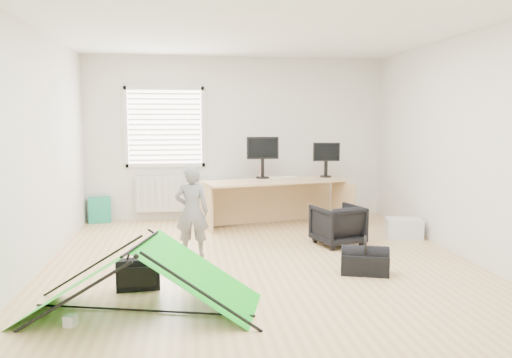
{
  "coord_description": "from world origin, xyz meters",
  "views": [
    {
      "loc": [
        -0.82,
        -5.64,
        1.7
      ],
      "look_at": [
        0.0,
        0.4,
        0.95
      ],
      "focal_mm": 35.0,
      "sensor_mm": 36.0,
      "label": 1
    }
  ],
  "objects": [
    {
      "name": "ground",
      "position": [
        0.0,
        0.0,
        0.0
      ],
      "size": [
        5.5,
        5.5,
        0.0
      ],
      "primitive_type": "plane",
      "color": "tan",
      "rests_on": "ground"
    },
    {
      "name": "back_wall",
      "position": [
        0.0,
        2.75,
        1.35
      ],
      "size": [
        5.0,
        0.02,
        2.7
      ],
      "primitive_type": "cube",
      "color": "silver",
      "rests_on": "ground"
    },
    {
      "name": "window",
      "position": [
        -1.2,
        2.71,
        1.55
      ],
      "size": [
        1.2,
        0.06,
        1.2
      ],
      "primitive_type": "cube",
      "color": "silver",
      "rests_on": "back_wall"
    },
    {
      "name": "radiator",
      "position": [
        -1.2,
        2.67,
        0.45
      ],
      "size": [
        1.0,
        0.12,
        0.6
      ],
      "primitive_type": "cube",
      "color": "silver",
      "rests_on": "back_wall"
    },
    {
      "name": "desk",
      "position": [
        0.51,
        1.87,
        0.37
      ],
      "size": [
        2.29,
        1.19,
        0.74
      ],
      "primitive_type": "cube",
      "rotation": [
        0.0,
        0.0,
        0.24
      ],
      "color": "tan",
      "rests_on": "ground"
    },
    {
      "name": "filing_cabinet",
      "position": [
        -0.37,
        2.42,
        0.33
      ],
      "size": [
        0.61,
        0.68,
        0.65
      ],
      "primitive_type": "cube",
      "rotation": [
        0.0,
        0.0,
        -0.43
      ],
      "color": "#A5A7AA",
      "rests_on": "ground"
    },
    {
      "name": "monitor_left",
      "position": [
        0.34,
        2.17,
        0.99
      ],
      "size": [
        0.51,
        0.13,
        0.48
      ],
      "primitive_type": "cube",
      "rotation": [
        0.0,
        0.0,
        -0.03
      ],
      "color": "black",
      "rests_on": "desk"
    },
    {
      "name": "monitor_right",
      "position": [
        1.38,
        2.17,
        0.95
      ],
      "size": [
        0.44,
        0.15,
        0.41
      ],
      "primitive_type": "cube",
      "rotation": [
        0.0,
        0.0,
        -0.12
      ],
      "color": "black",
      "rests_on": "desk"
    },
    {
      "name": "keyboard",
      "position": [
        0.67,
        2.14,
        0.75
      ],
      "size": [
        0.47,
        0.26,
        0.02
      ],
      "primitive_type": "cube",
      "rotation": [
        0.0,
        0.0,
        0.25
      ],
      "color": "beige",
      "rests_on": "desk"
    },
    {
      "name": "thermos",
      "position": [
        0.33,
        2.19,
        0.86
      ],
      "size": [
        0.07,
        0.07,
        0.22
      ],
      "primitive_type": "cylinder",
      "rotation": [
        0.0,
        0.0,
        0.14
      ],
      "color": "#B96867",
      "rests_on": "desk"
    },
    {
      "name": "office_chair",
      "position": [
        1.15,
        0.72,
        0.27
      ],
      "size": [
        0.72,
        0.73,
        0.54
      ],
      "primitive_type": "imported",
      "rotation": [
        0.0,
        0.0,
        3.42
      ],
      "color": "black",
      "rests_on": "ground"
    },
    {
      "name": "person",
      "position": [
        -0.79,
        0.4,
        0.56
      ],
      "size": [
        0.43,
        0.3,
        1.12
      ],
      "primitive_type": "imported",
      "rotation": [
        0.0,
        0.0,
        3.06
      ],
      "color": "slate",
      "rests_on": "ground"
    },
    {
      "name": "kite",
      "position": [
        -1.24,
        -1.33,
        0.31
      ],
      "size": [
        2.16,
        1.36,
        0.62
      ],
      "primitive_type": null,
      "rotation": [
        0.0,
        0.0,
        -0.26
      ],
      "color": "#11BB1B",
      "rests_on": "ground"
    },
    {
      "name": "storage_crate",
      "position": [
        2.21,
        0.98,
        0.14
      ],
      "size": [
        0.55,
        0.44,
        0.27
      ],
      "primitive_type": "cube",
      "rotation": [
        0.0,
        0.0,
        -0.21
      ],
      "color": "silver",
      "rests_on": "ground"
    },
    {
      "name": "tote_bag",
      "position": [
        -2.27,
        2.62,
        0.21
      ],
      "size": [
        0.37,
        0.21,
        0.42
      ],
      "primitive_type": "cube",
      "rotation": [
        0.0,
        0.0,
        0.17
      ],
      "color": "#219D79",
      "rests_on": "ground"
    },
    {
      "name": "laptop_bag",
      "position": [
        -1.33,
        -0.75,
        0.16
      ],
      "size": [
        0.43,
        0.16,
        0.32
      ],
      "primitive_type": "cube",
      "rotation": [
        0.0,
        0.0,
        0.09
      ],
      "color": "black",
      "rests_on": "ground"
    },
    {
      "name": "white_box",
      "position": [
        -1.8,
        -1.56,
        0.05
      ],
      "size": [
        0.12,
        0.12,
        0.09
      ],
      "primitive_type": "cube",
      "rotation": [
        0.0,
        0.0,
        -0.35
      ],
      "color": "silver",
      "rests_on": "ground"
    },
    {
      "name": "duffel_bag",
      "position": [
        1.07,
        -0.55,
        0.11
      ],
      "size": [
        0.57,
        0.4,
        0.22
      ],
      "primitive_type": "cube",
      "rotation": [
        0.0,
        0.0,
        -0.31
      ],
      "color": "black",
      "rests_on": "ground"
    }
  ]
}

